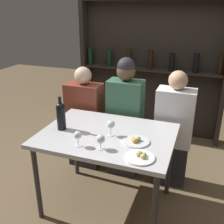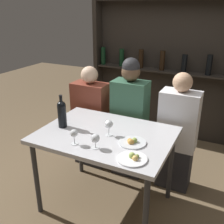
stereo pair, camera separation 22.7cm
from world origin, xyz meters
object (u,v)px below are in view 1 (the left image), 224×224
Objects in this scene: wine_glass_1 at (111,125)px; seated_person_left at (85,121)px; seated_person_right at (173,133)px; food_plate_1 at (140,157)px; wine_glass_2 at (100,139)px; wine_bottle at (61,115)px; food_plate_0 at (136,141)px; seated_person_center at (125,120)px; wine_glass_0 at (78,136)px.

seated_person_left reaches higher than wine_glass_1.
wine_glass_1 is at bearing -126.55° from seated_person_right.
seated_person_right is at bearing 81.53° from food_plate_1.
wine_bottle is at bearing 156.07° from wine_glass_2.
food_plate_0 is at bearing -1.05° from wine_bottle.
wine_bottle is at bearing -81.84° from seated_person_left.
food_plate_0 is at bearing -11.34° from wine_glass_1.
seated_person_center reaches higher than wine_glass_1.
wine_bottle is at bearing 163.53° from food_plate_1.
wine_glass_0 is 0.10× the size of seated_person_center.
seated_person_center is 0.51m from seated_person_right.
seated_person_left reaches higher than food_plate_1.
seated_person_right is at bearing 35.52° from wine_bottle.
wine_bottle is 0.68m from food_plate_0.
wine_glass_2 is 0.98m from seated_person_right.
seated_person_center reaches higher than seated_person_left.
food_plate_1 is at bearing -39.12° from wine_glass_1.
seated_person_center is at bearing -0.00° from seated_person_left.
seated_person_left reaches higher than wine_glass_0.
wine_glass_1 is (0.44, 0.03, -0.04)m from wine_bottle.
wine_glass_0 is at bearing -124.68° from wine_glass_1.
seated_person_right is (0.62, 0.86, -0.28)m from wine_glass_0.
food_plate_1 is at bearing -66.21° from seated_person_center.
wine_glass_0 is 0.92× the size of wine_glass_1.
wine_bottle reaches higher than wine_glass_0.
wine_bottle is 2.20× the size of wine_glass_1.
seated_person_center reaches higher than wine_glass_0.
wine_glass_2 is at bearing -89.05° from wine_glass_1.
food_plate_1 is 0.17× the size of seated_person_center.
wine_glass_0 is (0.27, -0.22, -0.05)m from wine_bottle.
seated_person_right is (0.22, 0.65, -0.20)m from food_plate_0.
wine_bottle is 0.79m from seated_person_center.
wine_glass_0 is at bearing -67.07° from seated_person_left.
food_plate_0 is (0.40, 0.21, -0.07)m from wine_glass_0.
wine_glass_1 is 0.62× the size of food_plate_0.
wine_glass_0 is at bearing -97.52° from seated_person_center.
food_plate_0 is (0.67, -0.01, -0.12)m from wine_bottle.
wine_glass_1 is at bearing 90.95° from wine_glass_2.
food_plate_0 is 0.17× the size of seated_person_center.
seated_person_center reaches higher than seated_person_right.
seated_person_right is at bearing 71.37° from food_plate_0.
wine_bottle is 0.81m from food_plate_1.
wine_glass_0 is 0.46m from food_plate_0.
wine_glass_0 is 0.31m from wine_glass_1.
seated_person_right reaches higher than food_plate_1.
seated_person_left is 0.48m from seated_person_center.
wine_glass_2 is (0.00, -0.23, -0.02)m from wine_glass_1.
seated_person_right is (0.13, 0.86, -0.20)m from food_plate_1.
wine_bottle is 1.14m from seated_person_right.
seated_person_right reaches higher than wine_glass_0.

